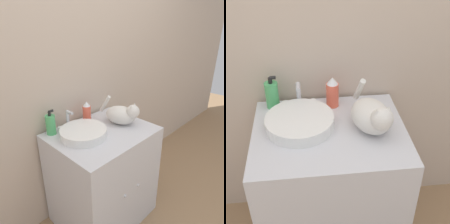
{
  "view_description": "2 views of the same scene",
  "coord_description": "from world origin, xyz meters",
  "views": [
    {
      "loc": [
        -0.96,
        -0.73,
        1.58
      ],
      "look_at": [
        0.07,
        0.26,
        0.96
      ],
      "focal_mm": 35.0,
      "sensor_mm": 36.0,
      "label": 1
    },
    {
      "loc": [
        -0.09,
        -0.87,
        1.72
      ],
      "look_at": [
        0.04,
        0.24,
        0.95
      ],
      "focal_mm": 50.0,
      "sensor_mm": 36.0,
      "label": 2
    }
  ],
  "objects": [
    {
      "name": "cat",
      "position": [
        0.2,
        0.28,
        0.89
      ],
      "size": [
        0.23,
        0.35,
        0.21
      ],
      "rotation": [
        0.0,
        0.0,
        -1.32
      ],
      "color": "silver",
      "rests_on": "vanity_cabinet"
    },
    {
      "name": "vanity_cabinet",
      "position": [
        0.0,
        0.29,
        0.41
      ],
      "size": [
        0.73,
        0.6,
        0.81
      ],
      "color": "silver",
      "rests_on": "ground_plane"
    },
    {
      "name": "spray_bottle",
      "position": [
        0.04,
        0.5,
        0.89
      ],
      "size": [
        0.07,
        0.07,
        0.17
      ],
      "color": "#EF6047",
      "rests_on": "vanity_cabinet"
    },
    {
      "name": "soap_bottle",
      "position": [
        -0.27,
        0.53,
        0.89
      ],
      "size": [
        0.07,
        0.07,
        0.18
      ],
      "color": "#4CB266",
      "rests_on": "vanity_cabinet"
    },
    {
      "name": "wall_back",
      "position": [
        0.0,
        0.63,
        1.25
      ],
      "size": [
        6.0,
        0.05,
        2.5
      ],
      "color": "#C6B29E",
      "rests_on": "ground_plane"
    },
    {
      "name": "faucet",
      "position": [
        -0.14,
        0.51,
        0.87
      ],
      "size": [
        0.18,
        0.08,
        0.15
      ],
      "color": "silver",
      "rests_on": "vanity_cabinet"
    },
    {
      "name": "sink_basin",
      "position": [
        -0.14,
        0.34,
        0.84
      ],
      "size": [
        0.33,
        0.33,
        0.06
      ],
      "color": "white",
      "rests_on": "vanity_cabinet"
    }
  ]
}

